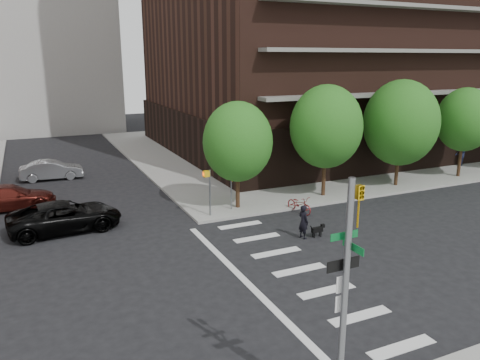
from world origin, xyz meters
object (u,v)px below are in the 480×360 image
object	(u,v)px
dog_walker	(303,222)
parked_car_maroon	(9,197)
scooter	(299,204)
pedestrian_far	(460,154)
traffic_signal	(344,319)
parked_car_silver	(52,170)
parked_car_black	(65,216)

from	to	relation	value
dog_walker	parked_car_maroon	bearing A→B (deg)	41.20
scooter	pedestrian_far	bearing A→B (deg)	2.61
traffic_signal	parked_car_silver	world-z (taller)	traffic_signal
parked_car_silver	dog_walker	world-z (taller)	dog_walker
parked_car_black	dog_walker	xyz separation A→B (m)	(10.59, -5.95, 0.08)
traffic_signal	scooter	size ratio (longest dim) A/B	3.13
traffic_signal	dog_walker	size ratio (longest dim) A/B	3.52
pedestrian_far	traffic_signal	bearing A→B (deg)	-31.19
parked_car_silver	scooter	world-z (taller)	parked_car_silver
parked_car_maroon	scooter	xyz separation A→B (m)	(15.18, -7.57, -0.24)
pedestrian_far	parked_car_maroon	bearing A→B (deg)	-72.47
parked_car_black	scooter	world-z (taller)	parked_car_black
parked_car_black	dog_walker	distance (m)	12.15
pedestrian_far	dog_walker	bearing A→B (deg)	-45.40
pedestrian_far	parked_car_black	bearing A→B (deg)	-63.43
dog_walker	parked_car_silver	bearing A→B (deg)	21.99
dog_walker	parked_car_black	bearing A→B (deg)	51.53
traffic_signal	pedestrian_far	distance (m)	31.51
parked_car_maroon	parked_car_silver	xyz separation A→B (m)	(2.70, 6.52, -0.03)
parked_car_black	pedestrian_far	world-z (taller)	pedestrian_far
scooter	pedestrian_far	size ratio (longest dim) A/B	1.01
traffic_signal	parked_car_maroon	distance (m)	22.99
traffic_signal	dog_walker	bearing A→B (deg)	62.21
scooter	dog_walker	size ratio (longest dim) A/B	1.12
parked_car_maroon	dog_walker	bearing A→B (deg)	-128.04
traffic_signal	parked_car_black	xyz separation A→B (m)	(-5.03, 16.49, -1.92)
parked_car_maroon	pedestrian_far	xyz separation A→B (m)	(33.19, -3.07, 0.36)
parked_car_black	parked_car_silver	size ratio (longest dim) A/B	1.28
parked_car_black	scooter	bearing A→B (deg)	-105.43
parked_car_black	parked_car_maroon	bearing A→B (deg)	23.94
parked_car_maroon	parked_car_black	bearing A→B (deg)	-150.32
traffic_signal	parked_car_black	size ratio (longest dim) A/B	1.07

